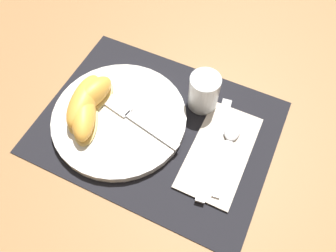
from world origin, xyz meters
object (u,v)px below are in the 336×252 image
object	(u,v)px
juice_glass	(204,93)
fork	(132,116)
spoon	(230,138)
knife	(214,149)
citrus_wedge_2	(84,115)
plate	(119,118)
citrus_wedge_0	(92,95)
citrus_wedge_1	(84,102)

from	to	relation	value
juice_glass	fork	size ratio (longest dim) A/B	0.39
juice_glass	spoon	bearing A→B (deg)	-35.67
knife	citrus_wedge_2	size ratio (longest dim) A/B	1.74
plate	fork	distance (m)	0.03
fork	citrus_wedge_0	world-z (taller)	citrus_wedge_0
citrus_wedge_0	citrus_wedge_2	size ratio (longest dim) A/B	0.87
plate	spoon	world-z (taller)	plate
spoon	citrus_wedge_2	bearing A→B (deg)	-162.04
citrus_wedge_0	fork	bearing A→B (deg)	0.13
knife	spoon	distance (m)	0.04
plate	spoon	distance (m)	0.22
plate	juice_glass	xyz separation A→B (m)	(0.13, 0.11, 0.03)
knife	citrus_wedge_0	xyz separation A→B (m)	(-0.26, -0.01, 0.03)
spoon	citrus_wedge_2	world-z (taller)	citrus_wedge_2
plate	citrus_wedge_2	world-z (taller)	citrus_wedge_2
citrus_wedge_2	plate	bearing A→B (deg)	34.03
citrus_wedge_0	juice_glass	bearing A→B (deg)	27.08
fork	citrus_wedge_0	bearing A→B (deg)	-179.87
fork	citrus_wedge_2	xyz separation A→B (m)	(-0.08, -0.04, 0.02)
plate	citrus_wedge_0	world-z (taller)	citrus_wedge_0
spoon	plate	bearing A→B (deg)	-166.68
knife	citrus_wedge_0	distance (m)	0.26
juice_glass	citrus_wedge_2	distance (m)	0.23
knife	citrus_wedge_1	distance (m)	0.26
plate	juice_glass	distance (m)	0.17
juice_glass	citrus_wedge_1	distance (m)	0.23
plate	citrus_wedge_2	size ratio (longest dim) A/B	2.04
plate	citrus_wedge_0	xyz separation A→B (m)	(-0.06, 0.01, 0.03)
knife	citrus_wedge_2	bearing A→B (deg)	-167.97
fork	citrus_wedge_2	distance (m)	0.09
knife	citrus_wedge_1	xyz separation A→B (m)	(-0.26, -0.03, 0.03)
citrus_wedge_0	plate	bearing A→B (deg)	-7.67
juice_glass	spoon	xyz separation A→B (m)	(0.08, -0.06, -0.03)
fork	citrus_wedge_2	size ratio (longest dim) A/B	1.54
citrus_wedge_0	citrus_wedge_2	distance (m)	0.05
plate	knife	distance (m)	0.19
fork	juice_glass	bearing A→B (deg)	42.50
juice_glass	citrus_wedge_0	bearing A→B (deg)	-152.92
plate	spoon	bearing A→B (deg)	13.32
juice_glass	citrus_wedge_2	bearing A→B (deg)	-142.11
knife	fork	xyz separation A→B (m)	(-0.17, -0.01, 0.01)
fork	plate	bearing A→B (deg)	-159.71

